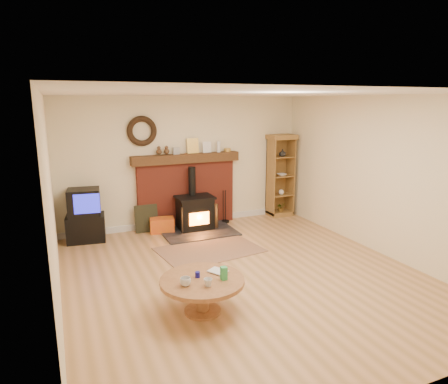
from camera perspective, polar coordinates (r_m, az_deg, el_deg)
name	(u,v)px	position (r m, az deg, el deg)	size (l,w,h in m)	color
ground	(244,275)	(6.02, 2.85, -11.74)	(5.50, 5.50, 0.00)	#A77A45
room_shell	(241,159)	(5.60, 2.46, 4.78)	(5.02, 5.52, 2.61)	beige
chimney_breast	(187,187)	(8.13, -5.37, 0.73)	(2.20, 0.22, 1.78)	maroon
wood_stove	(196,214)	(7.89, -4.08, -3.17)	(1.40, 1.00, 1.24)	black
area_rug	(209,250)	(6.94, -2.10, -8.24)	(1.67, 1.15, 0.01)	brown
tv_unit	(85,216)	(7.66, -19.22, -3.30)	(0.72, 0.54, 0.97)	black
curio_cabinet	(280,175)	(8.88, 8.01, 2.36)	(0.58, 0.42, 1.80)	brown
firelog_box	(162,225)	(7.89, -8.84, -4.70)	(0.46, 0.29, 0.29)	#EBA008
leaning_painting	(146,218)	(7.93, -11.02, -3.73)	(0.45, 0.03, 0.54)	black
fire_tools	(225,218)	(8.42, 0.16, -3.69)	(0.16, 0.16, 0.70)	black
coffee_table	(202,285)	(4.91, -3.12, -13.17)	(1.02, 1.02, 0.59)	brown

